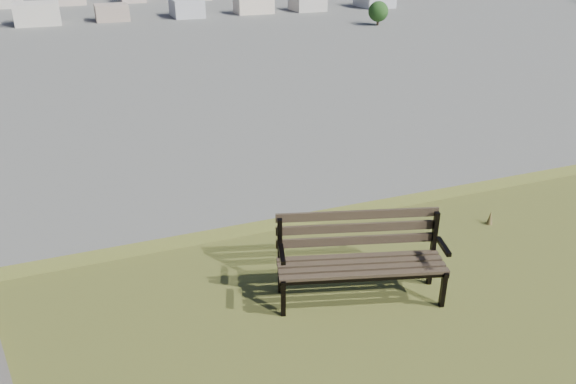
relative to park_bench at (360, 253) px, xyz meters
name	(u,v)px	position (x,y,z in m)	size (l,w,h in m)	color
park_bench	(360,253)	(0.00, 0.00, 0.00)	(1.70, 0.94, 0.85)	#423726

